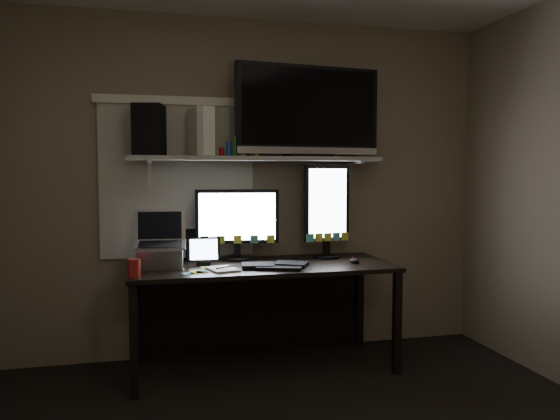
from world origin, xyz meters
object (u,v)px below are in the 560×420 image
object	(u,v)px
keyboard	(275,265)
cup	(134,268)
monitor_portrait	(327,211)
speaker	(149,130)
monitor_landscape	(237,224)
tablet	(204,251)
desk	(259,286)
game_console	(201,132)
laptop	(160,240)
mouse	(354,261)
tv	(309,111)

from	to	relation	value
keyboard	cup	size ratio (longest dim) A/B	4.05
monitor_portrait	speaker	distance (m)	1.40
monitor_landscape	cup	xyz separation A→B (m)	(-0.71, -0.49, -0.21)
tablet	cup	bearing A→B (deg)	-139.75
tablet	monitor_landscape	bearing A→B (deg)	34.07
desk	monitor_landscape	xyz separation A→B (m)	(-0.14, 0.09, 0.44)
monitor_portrait	keyboard	xyz separation A→B (m)	(-0.46, -0.29, -0.34)
monitor_landscape	tablet	distance (m)	0.34
desk	game_console	world-z (taller)	game_console
laptop	mouse	bearing A→B (deg)	-0.80
cup	game_console	distance (m)	1.07
keyboard	speaker	distance (m)	1.27
speaker	desk	bearing A→B (deg)	4.80
keyboard	mouse	size ratio (longest dim) A/B	4.63
speaker	tablet	bearing A→B (deg)	-12.18
cup	game_console	world-z (taller)	game_console
keyboard	game_console	xyz separation A→B (m)	(-0.46, 0.30, 0.90)
monitor_landscape	laptop	world-z (taller)	monitor_landscape
mouse	tv	xyz separation A→B (m)	(-0.25, 0.30, 1.06)
laptop	desk	bearing A→B (deg)	12.33
keyboard	mouse	bearing A→B (deg)	22.32
mouse	speaker	size ratio (longest dim) A/B	0.28
keyboard	laptop	size ratio (longest dim) A/B	1.20
desk	keyboard	world-z (taller)	keyboard
monitor_landscape	game_console	world-z (taller)	game_console
desk	monitor_landscape	bearing A→B (deg)	145.75
mouse	laptop	xyz separation A→B (m)	(-1.33, 0.13, 0.17)
mouse	tablet	distance (m)	1.05
monitor_landscape	tv	distance (m)	0.97
mouse	monitor_portrait	bearing A→B (deg)	117.62
monitor_landscape	cup	distance (m)	0.89
cup	tv	world-z (taller)	tv
keyboard	speaker	xyz separation A→B (m)	(-0.81, 0.35, 0.91)
mouse	tablet	xyz separation A→B (m)	(-1.04, 0.16, 0.08)
monitor_landscape	laptop	bearing A→B (deg)	-155.96
mouse	cup	distance (m)	1.50
monitor_landscape	tv	world-z (taller)	tv
monitor_portrait	laptop	size ratio (longest dim) A/B	1.87
keyboard	tv	xyz separation A→B (m)	(0.33, 0.33, 1.07)
mouse	tv	distance (m)	1.13
monitor_portrait	cup	xyz separation A→B (m)	(-1.38, -0.44, -0.30)
keyboard	tablet	xyz separation A→B (m)	(-0.46, 0.19, 0.08)
monitor_landscape	mouse	xyz separation A→B (m)	(0.78, -0.31, -0.25)
laptop	cup	size ratio (longest dim) A/B	3.36
monitor_landscape	tablet	size ratio (longest dim) A/B	2.70
desk	monitor_portrait	distance (m)	0.75
cup	laptop	bearing A→B (deg)	61.61
tv	tablet	bearing A→B (deg)	-177.12
laptop	tv	distance (m)	1.41
desk	monitor_landscape	world-z (taller)	monitor_landscape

